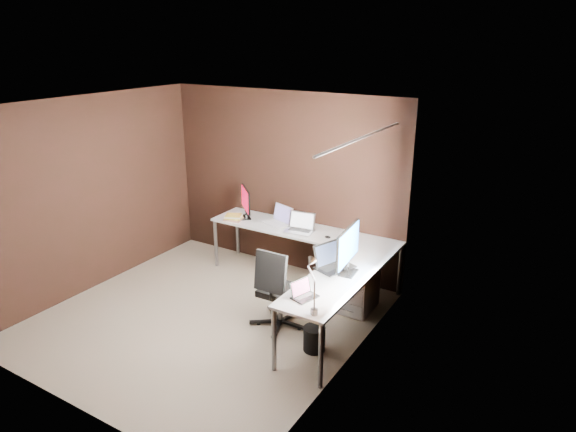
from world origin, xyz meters
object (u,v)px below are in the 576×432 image
(desk_lamp, at_px, (312,278))
(wastebasket, at_px, (314,339))
(laptop_black_small, at_px, (303,293))
(office_chair, at_px, (279,303))
(laptop_white, at_px, (280,220))
(monitor_left, at_px, (246,201))
(laptop_black_big, at_px, (333,262))
(book_stack, at_px, (233,217))
(drawer_pedestal, at_px, (356,286))
(monitor_right, at_px, (348,248))
(laptop_silver, at_px, (300,227))

(desk_lamp, xyz_separation_m, wastebasket, (-0.17, 0.39, -0.92))
(laptop_black_small, xyz_separation_m, office_chair, (-0.57, 0.44, -0.49))
(wastebasket, bearing_deg, laptop_white, 132.76)
(monitor_left, bearing_deg, laptop_black_big, 18.83)
(book_stack, bearing_deg, laptop_black_small, -36.67)
(drawer_pedestal, relative_size, monitor_left, 1.37)
(monitor_left, distance_m, desk_lamp, 2.70)
(book_stack, bearing_deg, monitor_right, -19.29)
(wastebasket, bearing_deg, office_chair, 158.86)
(laptop_black_big, bearing_deg, drawer_pedestal, 9.13)
(drawer_pedestal, relative_size, laptop_silver, 1.53)
(monitor_right, distance_m, book_stack, 2.23)
(laptop_silver, relative_size, laptop_black_big, 0.81)
(wastebasket, bearing_deg, laptop_black_big, 98.46)
(book_stack, height_order, wastebasket, book_stack)
(laptop_black_big, height_order, office_chair, laptop_black_big)
(monitor_right, height_order, book_stack, monitor_right)
(laptop_white, relative_size, book_stack, 1.53)
(monitor_left, height_order, wastebasket, monitor_left)
(drawer_pedestal, relative_size, monitor_right, 0.92)
(laptop_white, height_order, laptop_silver, laptop_white)
(monitor_left, relative_size, monitor_right, 0.67)
(laptop_black_big, bearing_deg, laptop_white, 75.01)
(monitor_left, height_order, laptop_black_big, monitor_left)
(office_chair, bearing_deg, laptop_black_small, -38.57)
(laptop_white, height_order, laptop_black_small, laptop_white)
(laptop_silver, bearing_deg, monitor_right, -45.37)
(laptop_silver, bearing_deg, wastebasket, -61.94)
(laptop_silver, relative_size, laptop_black_small, 1.36)
(laptop_silver, height_order, laptop_black_big, laptop_black_big)
(office_chair, height_order, wastebasket, office_chair)
(book_stack, height_order, desk_lamp, desk_lamp)
(wastebasket, bearing_deg, laptop_black_small, -95.23)
(monitor_right, bearing_deg, book_stack, 65.18)
(monitor_right, relative_size, office_chair, 0.67)
(laptop_black_big, bearing_deg, laptop_black_small, -155.10)
(monitor_right, distance_m, laptop_black_big, 0.32)
(monitor_right, bearing_deg, wastebasket, 160.87)
(monitor_left, relative_size, wastebasket, 1.61)
(laptop_black_big, height_order, book_stack, laptop_black_big)
(drawer_pedestal, xyz_separation_m, monitor_left, (-1.88, 0.35, 0.68))
(laptop_black_big, distance_m, wastebasket, 0.86)
(laptop_white, relative_size, laptop_silver, 1.09)
(laptop_black_small, distance_m, office_chair, 0.87)
(laptop_black_small, height_order, wastebasket, laptop_black_small)
(laptop_silver, bearing_deg, office_chair, -79.31)
(laptop_white, distance_m, wastebasket, 2.07)
(drawer_pedestal, bearing_deg, laptop_black_small, -91.45)
(laptop_white, distance_m, office_chair, 1.51)
(drawer_pedestal, distance_m, office_chair, 1.02)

